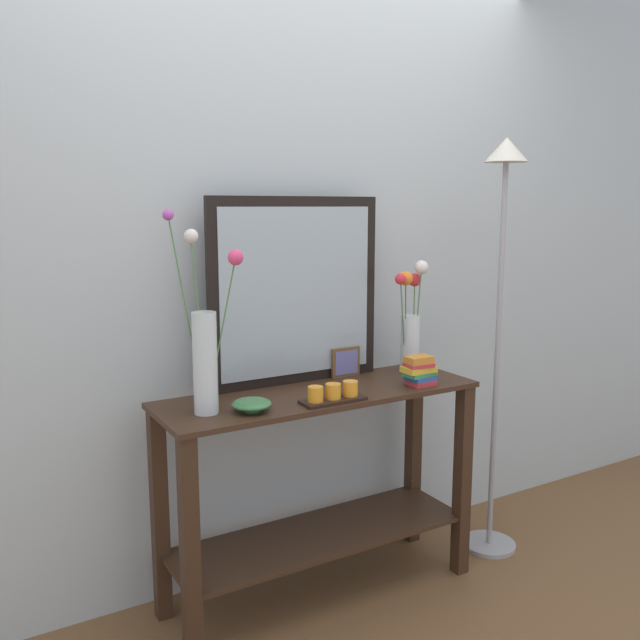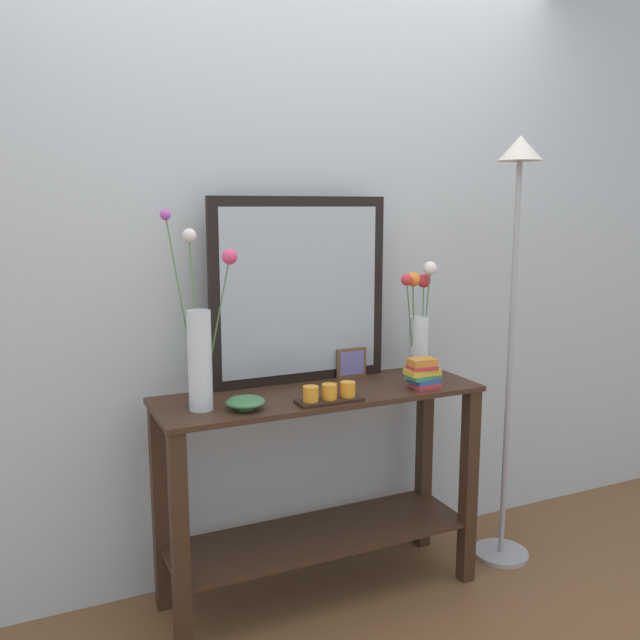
% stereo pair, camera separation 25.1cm
% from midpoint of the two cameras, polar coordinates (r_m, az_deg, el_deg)
% --- Properties ---
extents(ground_plane, '(7.00, 6.00, 0.02)m').
position_cam_midpoint_polar(ground_plane, '(2.92, -2.66, -22.32)').
color(ground_plane, brown).
extents(wall_back, '(6.40, 0.08, 2.70)m').
position_cam_midpoint_polar(wall_back, '(2.77, -6.01, 5.76)').
color(wall_back, '#B2BCC1').
rests_on(wall_back, ground).
extents(console_table, '(1.26, 0.40, 0.84)m').
position_cam_midpoint_polar(console_table, '(2.68, -2.75, -12.77)').
color(console_table, '#382316').
rests_on(console_table, ground).
extents(mirror_leaning, '(0.74, 0.03, 0.74)m').
position_cam_midpoint_polar(mirror_leaning, '(2.65, -4.77, 2.43)').
color(mirror_leaning, black).
rests_on(mirror_leaning, console_table).
extents(tall_vase_left, '(0.23, 0.20, 0.69)m').
position_cam_midpoint_polar(tall_vase_left, '(2.32, -12.80, -2.42)').
color(tall_vase_left, silver).
rests_on(tall_vase_left, console_table).
extents(vase_right, '(0.18, 0.12, 0.48)m').
position_cam_midpoint_polar(vase_right, '(2.84, 5.21, -0.30)').
color(vase_right, silver).
rests_on(vase_right, console_table).
extents(candle_tray, '(0.24, 0.09, 0.07)m').
position_cam_midpoint_polar(candle_tray, '(2.44, -1.84, -6.36)').
color(candle_tray, black).
rests_on(candle_tray, console_table).
extents(picture_frame_small, '(0.13, 0.01, 0.12)m').
position_cam_midpoint_polar(picture_frame_small, '(2.78, -0.38, -3.64)').
color(picture_frame_small, brown).
rests_on(picture_frame_small, console_table).
extents(decorative_bowl, '(0.14, 0.14, 0.05)m').
position_cam_midpoint_polar(decorative_bowl, '(2.35, -8.91, -7.12)').
color(decorative_bowl, '#38703D').
rests_on(decorative_bowl, console_table).
extents(book_stack, '(0.14, 0.10, 0.12)m').
position_cam_midpoint_polar(book_stack, '(2.66, 5.78, -4.36)').
color(book_stack, '#C63338').
rests_on(book_stack, console_table).
extents(floor_lamp, '(0.24, 0.24, 1.82)m').
position_cam_midpoint_polar(floor_lamp, '(2.93, 12.76, 3.35)').
color(floor_lamp, '#9E9EA3').
rests_on(floor_lamp, ground).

